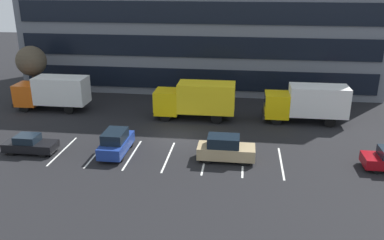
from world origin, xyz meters
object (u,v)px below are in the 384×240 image
at_px(box_truck_yellow_all, 196,99).
at_px(suv_navy, 116,142).
at_px(box_truck_yellow, 307,102).
at_px(suv_tan, 225,149).
at_px(box_truck_orange, 53,91).
at_px(sedan_black, 30,144).
at_px(bare_tree, 31,61).

relative_size(box_truck_yellow_all, suv_navy, 1.83).
height_order(box_truck_yellow_all, box_truck_yellow, box_truck_yellow_all).
relative_size(suv_tan, suv_navy, 1.01).
height_order(box_truck_orange, suv_tan, box_truck_orange).
relative_size(box_truck_yellow_all, sedan_black, 1.92).
relative_size(box_truck_yellow_all, box_truck_orange, 1.03).
bearing_deg(sedan_black, bare_tree, 115.69).
height_order(suv_tan, suv_navy, suv_tan).
bearing_deg(suv_tan, box_truck_yellow_all, 110.21).
bearing_deg(box_truck_yellow_all, box_truck_yellow, 2.24).
height_order(box_truck_yellow_all, box_truck_orange, box_truck_yellow_all).
bearing_deg(bare_tree, suv_navy, -43.81).
bearing_deg(bare_tree, suv_tan, -30.48).
relative_size(sedan_black, suv_navy, 0.95).
distance_m(suv_navy, bare_tree, 18.26).
distance_m(box_truck_orange, box_truck_yellow, 24.81).
distance_m(box_truck_orange, sedan_black, 10.60).
height_order(box_truck_orange, box_truck_yellow, box_truck_yellow).
bearing_deg(suv_tan, suv_navy, 179.22).
distance_m(box_truck_yellow_all, bare_tree, 18.61).
xyz_separation_m(box_truck_yellow, suv_navy, (-15.36, -9.04, -1.06)).
distance_m(box_truck_yellow, suv_tan, 11.58).
xyz_separation_m(box_truck_orange, bare_tree, (-3.50, 2.93, 2.40)).
bearing_deg(bare_tree, sedan_black, -64.31).
distance_m(box_truck_yellow_all, box_truck_yellow, 10.24).
xyz_separation_m(box_truck_yellow_all, sedan_black, (-11.78, -9.30, -1.32)).
distance_m(box_truck_yellow_all, suv_tan, 9.39).
bearing_deg(box_truck_orange, suv_navy, -45.16).
distance_m(sedan_black, bare_tree, 14.97).
xyz_separation_m(box_truck_yellow, sedan_black, (-22.01, -9.70, -1.30)).
relative_size(box_truck_orange, box_truck_yellow, 0.98).
bearing_deg(box_truck_orange, bare_tree, 140.14).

